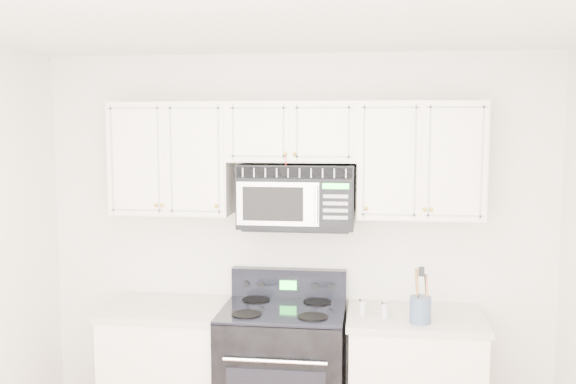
# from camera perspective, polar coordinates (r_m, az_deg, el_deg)

# --- Properties ---
(room) EXTENTS (3.51, 3.51, 2.61)m
(room) POSITION_cam_1_polar(r_m,az_deg,el_deg) (2.78, -3.50, -11.25)
(room) COLOR #975F46
(room) RESTS_ON ground
(base_cabinet_left) EXTENTS (0.86, 0.65, 0.92)m
(base_cabinet_left) POSITION_cam_1_polar(r_m,az_deg,el_deg) (4.58, -10.15, -15.84)
(base_cabinet_left) COLOR white
(base_cabinet_left) RESTS_ON ground
(range) EXTENTS (0.80, 0.72, 1.13)m
(range) POSITION_cam_1_polar(r_m,az_deg,el_deg) (4.38, -0.42, -15.96)
(range) COLOR black
(range) RESTS_ON ground
(upper_cabinets) EXTENTS (2.44, 0.37, 0.75)m
(upper_cabinets) POSITION_cam_1_polar(r_m,az_deg,el_deg) (4.22, 0.50, 3.45)
(upper_cabinets) COLOR white
(upper_cabinets) RESTS_ON ground
(microwave) EXTENTS (0.75, 0.43, 0.42)m
(microwave) POSITION_cam_1_polar(r_m,az_deg,el_deg) (4.21, 0.81, -0.31)
(microwave) COLOR black
(microwave) RESTS_ON ground
(utensil_crock) EXTENTS (0.13, 0.13, 0.34)m
(utensil_crock) POSITION_cam_1_polar(r_m,az_deg,el_deg) (4.04, 11.68, -10.08)
(utensil_crock) COLOR #45516D
(utensil_crock) RESTS_ON base_cabinet_right
(shaker_salt) EXTENTS (0.05, 0.05, 0.11)m
(shaker_salt) POSITION_cam_1_polar(r_m,az_deg,el_deg) (4.14, 6.64, -10.10)
(shaker_salt) COLOR #BABABD
(shaker_salt) RESTS_ON base_cabinet_right
(shaker_pepper) EXTENTS (0.05, 0.05, 0.11)m
(shaker_pepper) POSITION_cam_1_polar(r_m,az_deg,el_deg) (4.10, 8.63, -10.30)
(shaker_pepper) COLOR #BABABD
(shaker_pepper) RESTS_ON base_cabinet_right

